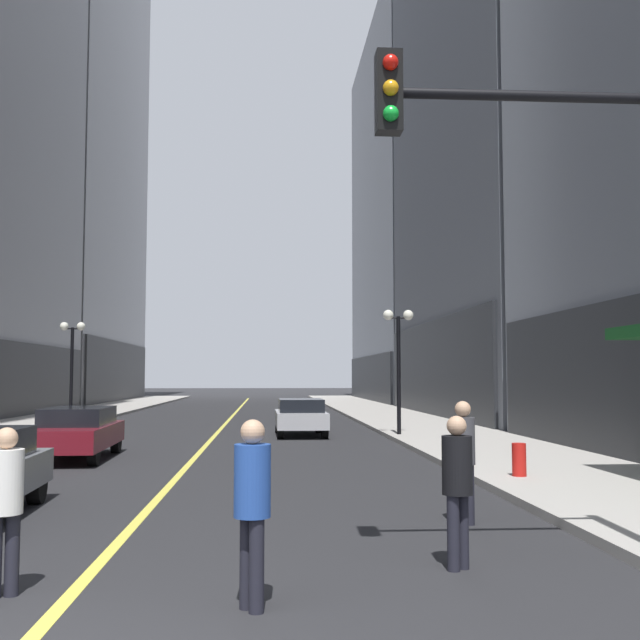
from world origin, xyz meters
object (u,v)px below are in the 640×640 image
Objects in this scene: pedestrian_in_white_shirt at (5,498)px; street_lamp_left_far at (72,350)px; pedestrian_in_black_coat at (457,480)px; street_lamp_right_mid at (398,344)px; car_silver at (301,416)px; car_maroon at (77,431)px; pedestrian_with_orange_bag at (463,452)px; traffic_light_near_right at (585,228)px; fire_hydrant_right at (519,463)px; pedestrian_in_blue_hoodie at (252,498)px.

street_lamp_left_far is (-5.75, 25.43, 2.31)m from pedestrian_in_white_shirt.
pedestrian_in_black_coat is 0.38× the size of street_lamp_right_mid.
car_silver is 0.92× the size of street_lamp_left_far.
car_maroon is 2.57× the size of pedestrian_with_orange_bag.
pedestrian_in_white_shirt reaches higher than car_silver.
traffic_light_near_right is at bearing 2.54° from pedestrian_in_white_shirt.
pedestrian_with_orange_bag is 0.40× the size of street_lamp_left_far.
pedestrian_with_orange_bag is 2.21× the size of fire_hydrant_right.
pedestrian_in_white_shirt is 19.96m from street_lamp_right_mid.
street_lamp_left_far is 14.54m from street_lamp_right_mid.
pedestrian_in_black_coat is at bearing -87.21° from car_silver.
street_lamp_right_mid is (7.05, 18.53, 2.31)m from pedestrian_in_white_shirt.
car_silver is 2.41× the size of pedestrian_in_black_coat.
pedestrian_in_blue_hoodie is (-1.30, -20.59, 0.29)m from car_silver.
traffic_light_near_right is at bearing -83.42° from car_silver.
pedestrian_in_black_coat is 26.89m from street_lamp_left_far.
traffic_light_near_right is 27.77m from street_lamp_left_far.
fire_hydrant_right is at bearing -53.64° from street_lamp_left_far.
car_silver is at bearing 95.68° from pedestrian_with_orange_bag.
street_lamp_left_far reaches higher than pedestrian_in_white_shirt.
pedestrian_in_blue_hoodie is 0.31× the size of traffic_light_near_right.
car_maroon is 5.69× the size of fire_hydrant_right.
pedestrian_with_orange_bag is 0.40× the size of street_lamp_right_mid.
street_lamp_left_far is at bearing 107.43° from pedestrian_in_blue_hoodie.
car_silver is 5.09× the size of fire_hydrant_right.
car_silver is 4.43m from street_lamp_right_mid.
car_maroon is 11.22m from fire_hydrant_right.
pedestrian_with_orange_bag is 4.10m from traffic_light_near_right.
pedestrian_in_white_shirt is at bearing -135.72° from fire_hydrant_right.
street_lamp_right_mid reaches higher than car_silver.
pedestrian_in_black_coat is at bearing 8.96° from pedestrian_in_white_shirt.
pedestrian_in_blue_hoodie is at bearing -127.37° from pedestrian_with_orange_bag.
pedestrian_in_blue_hoodie is 9.49m from fire_hydrant_right.
traffic_light_near_right is at bearing -102.33° from fire_hydrant_right.
pedestrian_in_white_shirt is at bearing -148.62° from pedestrian_with_orange_bag.
fire_hydrant_right is at bearing -87.44° from street_lamp_right_mid.
pedestrian_with_orange_bag is 6.31m from pedestrian_in_white_shirt.
fire_hydrant_right is (3.83, -12.63, -0.32)m from car_silver.
pedestrian_in_white_shirt is (-3.72, -19.99, 0.23)m from car_silver.
car_maroon is at bearing 124.18° from traffic_light_near_right.
pedestrian_in_black_coat is at bearing -97.63° from street_lamp_right_mid.
car_maroon is 11.43m from street_lamp_right_mid.
car_maroon is 9.59m from car_silver.
fire_hydrant_right is (2.16, 4.07, -0.64)m from pedestrian_with_orange_bag.
street_lamp_right_mid reaches higher than pedestrian_in_white_shirt.
car_maroon is 12.12m from pedestrian_with_orange_bag.
pedestrian_in_white_shirt is at bearing 166.02° from pedestrian_in_blue_hoodie.
street_lamp_right_mid is at bearing -23.63° from car_silver.
street_lamp_right_mid is (3.33, -1.45, 2.54)m from car_silver.
pedestrian_with_orange_bag reaches higher than car_maroon.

